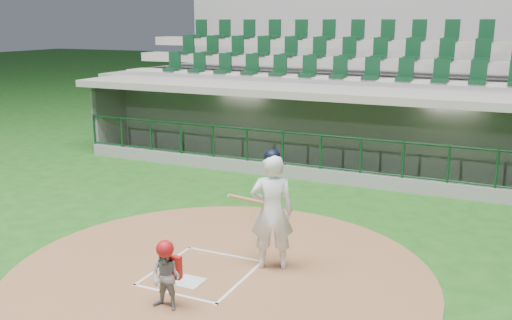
{
  "coord_description": "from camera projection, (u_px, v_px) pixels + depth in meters",
  "views": [
    {
      "loc": [
        4.55,
        -7.99,
        4.16
      ],
      "look_at": [
        -0.32,
        2.6,
        1.3
      ],
      "focal_mm": 40.0,
      "sensor_mm": 36.0,
      "label": 1
    }
  ],
  "objects": [
    {
      "name": "batter",
      "position": [
        272.0,
        210.0,
        9.62
      ],
      "size": [
        0.97,
        1.01,
        2.09
      ],
      "color": "white",
      "rests_on": "dirt_circle"
    },
    {
      "name": "batter_box_chalk",
      "position": [
        202.0,
        273.0,
        9.62
      ],
      "size": [
        1.55,
        1.8,
        0.01
      ],
      "color": "white",
      "rests_on": "ground"
    },
    {
      "name": "seating_deck",
      "position": [
        368.0,
        104.0,
        19.17
      ],
      "size": [
        17.0,
        6.72,
        5.15
      ],
      "color": "slate",
      "rests_on": "ground"
    },
    {
      "name": "catcher",
      "position": [
        166.0,
        274.0,
        8.31
      ],
      "size": [
        0.49,
        0.39,
        1.08
      ],
      "color": "gray",
      "rests_on": "dirt_circle"
    },
    {
      "name": "home_plate",
      "position": [
        189.0,
        282.0,
        9.27
      ],
      "size": [
        0.43,
        0.43,
        0.02
      ],
      "primitive_type": "cube",
      "color": "silver",
      "rests_on": "dirt_circle"
    },
    {
      "name": "ground",
      "position": [
        210.0,
        267.0,
        9.89
      ],
      "size": [
        120.0,
        120.0,
        0.0
      ],
      "primitive_type": "plane",
      "color": "#194E16",
      "rests_on": "ground"
    },
    {
      "name": "dugout_structure",
      "position": [
        344.0,
        134.0,
        16.53
      ],
      "size": [
        16.4,
        3.7,
        3.0
      ],
      "color": "slate",
      "rests_on": "ground"
    },
    {
      "name": "dirt_circle",
      "position": [
        220.0,
        274.0,
        9.59
      ],
      "size": [
        7.2,
        7.2,
        0.01
      ],
      "primitive_type": "cylinder",
      "color": "brown",
      "rests_on": "ground"
    }
  ]
}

